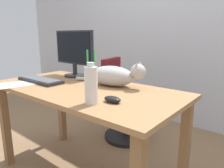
{
  "coord_description": "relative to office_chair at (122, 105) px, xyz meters",
  "views": [
    {
      "loc": [
        1.11,
        -1.03,
        1.14
      ],
      "look_at": [
        0.26,
        0.02,
        0.82
      ],
      "focal_mm": 33.81,
      "sensor_mm": 36.0,
      "label": 1
    }
  ],
  "objects": [
    {
      "name": "keyboard",
      "position": [
        -0.22,
        -0.85,
        0.39
      ],
      "size": [
        0.44,
        0.15,
        0.03
      ],
      "color": "#232328",
      "rests_on": "desk"
    },
    {
      "name": "office_chair",
      "position": [
        0.0,
        0.0,
        0.0
      ],
      "size": [
        0.49,
        0.48,
        0.89
      ],
      "color": "black",
      "rests_on": "ground_plane"
    },
    {
      "name": "computer_mouse",
      "position": [
        0.58,
        -0.89,
        0.4
      ],
      "size": [
        0.11,
        0.06,
        0.04
      ],
      "primitive_type": "ellipsoid",
      "color": "black",
      "rests_on": "desk"
    },
    {
      "name": "back_wall",
      "position": [
        0.2,
        0.8,
        0.92
      ],
      "size": [
        6.0,
        0.04,
        2.6
      ],
      "primitive_type": "cube",
      "color": "silver",
      "rests_on": "ground_plane"
    },
    {
      "name": "monitor",
      "position": [
        -0.18,
        -0.51,
        0.61
      ],
      "size": [
        0.48,
        0.2,
        0.41
      ],
      "color": "#232328",
      "rests_on": "desk"
    },
    {
      "name": "water_bottle",
      "position": [
        0.01,
        -0.49,
        0.51
      ],
      "size": [
        0.08,
        0.08,
        0.28
      ],
      "color": "green",
      "rests_on": "desk"
    },
    {
      "name": "desk",
      "position": [
        0.2,
        -0.76,
        0.27
      ],
      "size": [
        1.47,
        0.72,
        0.76
      ],
      "color": "#9E7247",
      "rests_on": "ground_plane"
    },
    {
      "name": "cat",
      "position": [
        0.34,
        -0.58,
        0.46
      ],
      "size": [
        0.61,
        0.24,
        0.2
      ],
      "color": "#B2ADA8",
      "rests_on": "desk"
    },
    {
      "name": "spray_bottle",
      "position": [
        0.51,
        -0.99,
        0.49
      ],
      "size": [
        0.07,
        0.07,
        0.23
      ],
      "color": "silver",
      "rests_on": "desk"
    },
    {
      "name": "paper_sheet",
      "position": [
        -0.29,
        -1.03,
        0.38
      ],
      "size": [
        0.27,
        0.34,
        0.0
      ],
      "primitive_type": "cube",
      "rotation": [
        0.0,
        0.0,
        -0.22
      ],
      "color": "white",
      "rests_on": "desk"
    }
  ]
}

